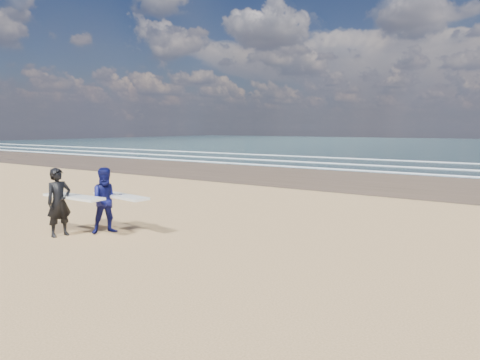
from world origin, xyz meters
The scene contains 2 objects.
surfer_near centered at (-0.48, -0.25, 1.01)m, with size 2.21×1.03×1.99m.
surfer_far centered at (0.37, 0.75, 0.99)m, with size 2.25×1.34×1.97m.
Camera 1 is at (10.64, -7.45, 3.15)m, focal length 32.00 mm.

